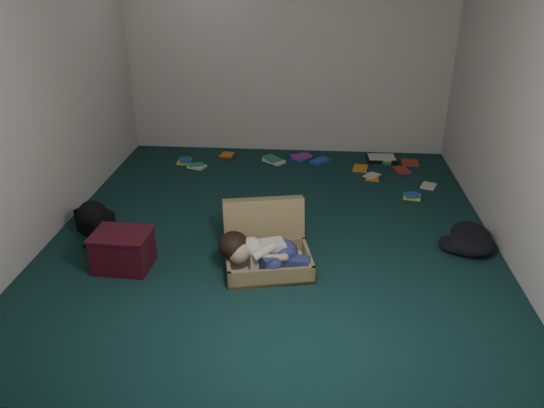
# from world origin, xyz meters

# --- Properties ---
(floor) EXTENTS (4.50, 4.50, 0.00)m
(floor) POSITION_xyz_m (0.00, 0.00, 0.00)
(floor) COLOR #113130
(floor) RESTS_ON ground
(wall_back) EXTENTS (4.50, 0.00, 4.50)m
(wall_back) POSITION_xyz_m (0.00, 2.25, 1.30)
(wall_back) COLOR silver
(wall_back) RESTS_ON ground
(wall_front) EXTENTS (4.50, 0.00, 4.50)m
(wall_front) POSITION_xyz_m (0.00, -2.25, 1.30)
(wall_front) COLOR silver
(wall_front) RESTS_ON ground
(wall_left) EXTENTS (0.00, 4.50, 4.50)m
(wall_left) POSITION_xyz_m (-2.00, 0.00, 1.30)
(wall_left) COLOR silver
(wall_left) RESTS_ON ground
(wall_right) EXTENTS (0.00, 4.50, 4.50)m
(wall_right) POSITION_xyz_m (2.00, 0.00, 1.30)
(wall_right) COLOR silver
(wall_right) RESTS_ON ground
(suitcase) EXTENTS (0.81, 0.79, 0.50)m
(suitcase) POSITION_xyz_m (-0.01, -0.55, 0.15)
(suitcase) COLOR #907A4F
(suitcase) RESTS_ON floor
(person) EXTENTS (0.76, 0.37, 0.31)m
(person) POSITION_xyz_m (-0.03, -0.73, 0.19)
(person) COLOR silver
(person) RESTS_ON suitcase
(maroon_bin) EXTENTS (0.48, 0.38, 0.32)m
(maroon_bin) POSITION_xyz_m (-1.18, -0.72, 0.16)
(maroon_bin) COLOR #410D1A
(maroon_bin) RESTS_ON floor
(backpack) EXTENTS (0.52, 0.51, 0.25)m
(backpack) POSITION_xyz_m (-1.63, -0.17, 0.12)
(backpack) COLOR black
(backpack) RESTS_ON floor
(clothing_pile) EXTENTS (0.53, 0.46, 0.15)m
(clothing_pile) POSITION_xyz_m (1.70, -0.15, 0.08)
(clothing_pile) COLOR black
(clothing_pile) RESTS_ON floor
(paper_tray) EXTENTS (0.38, 0.29, 0.05)m
(paper_tray) POSITION_xyz_m (1.20, 1.95, 0.03)
(paper_tray) COLOR black
(paper_tray) RESTS_ON floor
(book_scatter) EXTENTS (3.09, 1.36, 0.02)m
(book_scatter) POSITION_xyz_m (0.52, 1.63, 0.01)
(book_scatter) COLOR yellow
(book_scatter) RESTS_ON floor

